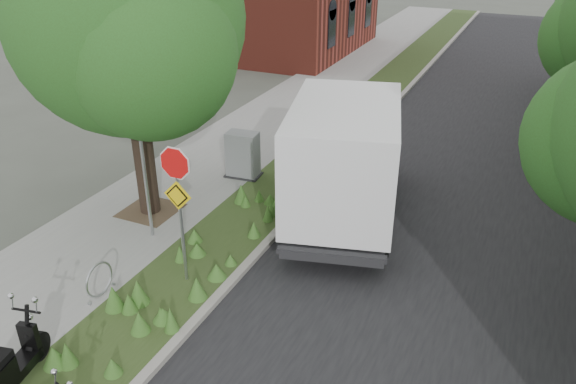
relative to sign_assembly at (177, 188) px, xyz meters
name	(u,v)px	position (x,y,z in m)	size (l,w,h in m)	color
ground	(229,317)	(1.40, -0.58, -2.33)	(120.00, 120.00, 0.00)	#4C5147
sidewalk_near	(264,126)	(-2.85, 9.42, -2.27)	(3.50, 60.00, 0.12)	gray
verge	(333,137)	(-0.10, 9.42, -2.27)	(2.00, 60.00, 0.12)	#31461E
kerb_near	(360,141)	(0.90, 9.42, -2.26)	(0.20, 60.00, 0.13)	#9E9991
road	(463,159)	(4.40, 9.42, -2.32)	(7.00, 60.00, 0.01)	black
street_tree_main	(127,30)	(-2.68, 2.28, 2.48)	(6.21, 5.54, 7.66)	black
bare_post	(143,160)	(-1.80, 1.22, -0.21)	(0.08, 0.08, 4.00)	#A5A8AD
bike_hoop	(99,280)	(-1.30, -1.18, -1.83)	(0.06, 0.78, 0.77)	#A5A8AD
sign_assembly	(177,188)	(0.00, 0.00, 0.00)	(0.94, 0.08, 3.22)	#A5A8AD
scooter_near	(5,374)	(-0.85, -3.91, -1.79)	(0.62, 1.80, 0.86)	black
box_truck	(345,154)	(2.08, 4.23, -0.53)	(3.80, 6.50, 2.76)	#262628
utility_cabinet	(243,155)	(-1.40, 5.17, -1.55)	(1.08, 0.77, 1.36)	#262628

